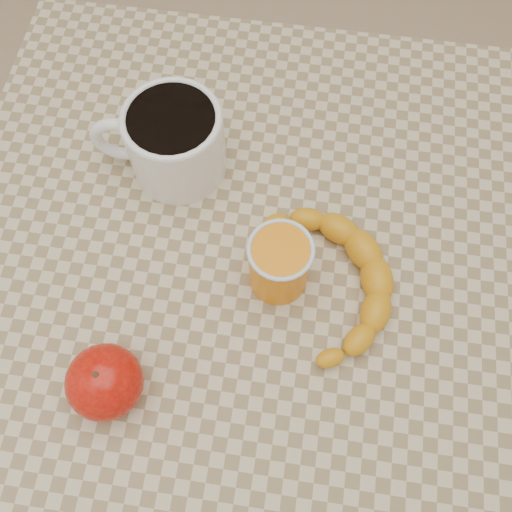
# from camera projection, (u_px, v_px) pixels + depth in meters

# --- Properties ---
(ground) EXTENTS (3.00, 3.00, 0.00)m
(ground) POSITION_uv_depth(u_px,v_px,m) (256.00, 382.00, 1.40)
(ground) COLOR tan
(ground) RESTS_ON ground
(table) EXTENTS (0.80, 0.80, 0.75)m
(table) POSITION_uv_depth(u_px,v_px,m) (256.00, 287.00, 0.79)
(table) COLOR tan
(table) RESTS_ON ground
(coffee_mug) EXTENTS (0.18, 0.13, 0.11)m
(coffee_mug) POSITION_uv_depth(u_px,v_px,m) (173.00, 140.00, 0.72)
(coffee_mug) COLOR white
(coffee_mug) RESTS_ON table
(orange_juice_glass) EXTENTS (0.08, 0.08, 0.09)m
(orange_juice_glass) POSITION_uv_depth(u_px,v_px,m) (279.00, 264.00, 0.66)
(orange_juice_glass) COLOR orange
(orange_juice_glass) RESTS_ON table
(apple) EXTENTS (0.11, 0.11, 0.08)m
(apple) POSITION_uv_depth(u_px,v_px,m) (105.00, 382.00, 0.61)
(apple) COLOR #910804
(apple) RESTS_ON table
(banana) EXTENTS (0.31, 0.34, 0.04)m
(banana) POSITION_uv_depth(u_px,v_px,m) (333.00, 280.00, 0.68)
(banana) COLOR orange
(banana) RESTS_ON table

